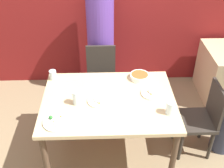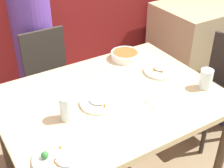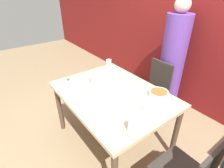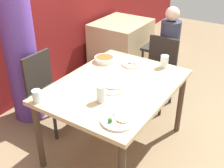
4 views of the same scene
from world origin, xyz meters
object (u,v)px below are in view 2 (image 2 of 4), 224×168
at_px(bowl_curry, 125,55).
at_px(plate_rice_adult, 61,158).
at_px(person_adult, 32,30).
at_px(chair_child_spot, 215,87).
at_px(chair_adult_spot, 51,78).

xyz_separation_m(bowl_curry, plate_rice_adult, (-0.83, -0.69, -0.02)).
bearing_deg(bowl_curry, person_adult, 117.89).
bearing_deg(chair_child_spot, person_adult, -137.16).
height_order(chair_adult_spot, plate_rice_adult, chair_adult_spot).
relative_size(chair_adult_spot, plate_rice_adult, 3.24).
height_order(chair_child_spot, plate_rice_adult, chair_child_spot).
height_order(bowl_curry, plate_rice_adult, plate_rice_adult).
bearing_deg(bowl_curry, chair_child_spot, -28.39).
height_order(person_adult, bowl_curry, person_adult).
xyz_separation_m(chair_adult_spot, plate_rice_adult, (-0.39, -1.17, 0.30)).
relative_size(chair_child_spot, person_adult, 0.51).
bearing_deg(bowl_curry, plate_rice_adult, -140.00).
relative_size(person_adult, bowl_curry, 7.94).
distance_m(chair_child_spot, bowl_curry, 0.81).
bearing_deg(chair_adult_spot, bowl_curry, -47.31).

